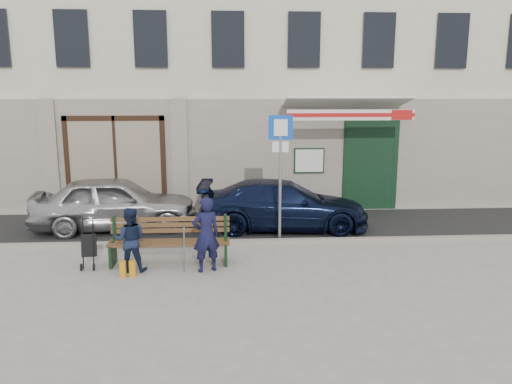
{
  "coord_description": "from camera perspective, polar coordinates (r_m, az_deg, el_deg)",
  "views": [
    {
      "loc": [
        -0.09,
        -9.28,
        3.38
      ],
      "look_at": [
        0.57,
        1.6,
        1.2
      ],
      "focal_mm": 35.0,
      "sensor_mm": 36.0,
      "label": 1
    }
  ],
  "objects": [
    {
      "name": "stroller",
      "position": [
        10.32,
        -18.56,
        -5.93
      ],
      "size": [
        0.31,
        0.42,
        0.96
      ],
      "rotation": [
        0.0,
        0.0,
        0.13
      ],
      "color": "black",
      "rests_on": "ground"
    },
    {
      "name": "parking_sign",
      "position": [
        11.13,
        2.8,
        3.97
      ],
      "size": [
        0.54,
        0.08,
        2.89
      ],
      "rotation": [
        0.0,
        0.0,
        -0.05
      ],
      "color": "gray",
      "rests_on": "ground"
    },
    {
      "name": "bench",
      "position": [
        10.13,
        -10.13,
        -5.63
      ],
      "size": [
        2.4,
        1.17,
        0.98
      ],
      "color": "brown",
      "rests_on": "ground"
    },
    {
      "name": "woman",
      "position": [
        9.85,
        -14.19,
        -5.29
      ],
      "size": [
        0.62,
        0.5,
        1.25
      ],
      "primitive_type": "imported",
      "rotation": [
        0.0,
        0.0,
        3.1
      ],
      "color": "#141D37",
      "rests_on": "ground"
    },
    {
      "name": "car_navy",
      "position": [
        12.51,
        3.15,
        -1.49
      ],
      "size": [
        4.3,
        1.95,
        1.22
      ],
      "primitive_type": "imported",
      "rotation": [
        0.0,
        0.0,
        1.51
      ],
      "color": "black",
      "rests_on": "ground"
    },
    {
      "name": "ground",
      "position": [
        9.87,
        -2.76,
        -8.72
      ],
      "size": [
        80.0,
        80.0,
        0.0
      ],
      "primitive_type": "plane",
      "color": "#9E9991",
      "rests_on": "ground"
    },
    {
      "name": "man",
      "position": [
        9.55,
        -5.73,
        -4.85
      ],
      "size": [
        0.62,
        0.51,
        1.46
      ],
      "primitive_type": "imported",
      "rotation": [
        0.0,
        0.0,
        3.49
      ],
      "color": "#121333",
      "rests_on": "ground"
    },
    {
      "name": "car_silver",
      "position": [
        12.9,
        -15.82,
        -1.21
      ],
      "size": [
        4.12,
        1.97,
        1.36
      ],
      "primitive_type": "imported",
      "rotation": [
        0.0,
        0.0,
        1.66
      ],
      "color": "#ABABB0",
      "rests_on": "ground"
    },
    {
      "name": "asphalt_lane",
      "position": [
        12.83,
        -2.94,
        -3.95
      ],
      "size": [
        60.0,
        3.2,
        0.01
      ],
      "primitive_type": "cube",
      "color": "#282828",
      "rests_on": "ground"
    },
    {
      "name": "curb",
      "position": [
        11.28,
        -2.86,
        -5.82
      ],
      "size": [
        60.0,
        0.18,
        0.12
      ],
      "primitive_type": "cube",
      "color": "#9E9384",
      "rests_on": "ground"
    },
    {
      "name": "building",
      "position": [
        17.8,
        -3.26,
        16.44
      ],
      "size": [
        20.0,
        8.27,
        10.0
      ],
      "color": "beige",
      "rests_on": "ground"
    }
  ]
}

